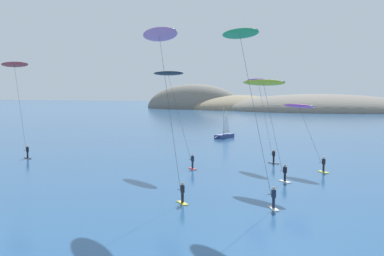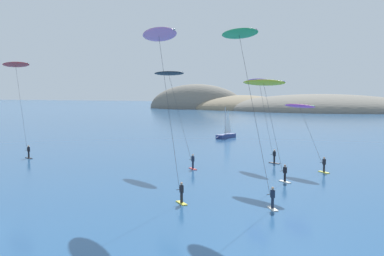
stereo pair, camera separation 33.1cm
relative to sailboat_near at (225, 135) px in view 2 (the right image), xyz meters
The scene contains 9 objects.
headland_island 123.89m from the sailboat_near, 95.07° to the left, with size 120.12×57.11×22.19m.
sailboat_near is the anchor object (origin of this frame).
kitesurfer_red 39.26m from the sailboat_near, 122.77° to the right, with size 6.44×3.74×12.60m.
kitesurfer_pink 49.11m from the sailboat_near, 82.80° to the right, with size 6.38×6.21×14.16m.
kitesurfer_yellow 40.27m from the sailboat_near, 70.38° to the right, with size 5.79×4.31×10.03m.
kitesurfer_green 49.35m from the sailboat_near, 74.62° to the right, with size 6.29×6.76×13.97m.
kitesurfer_magenta 34.26m from the sailboat_near, 61.36° to the right, with size 5.81×5.30×7.37m.
kitesurfer_purple 28.45m from the sailboat_near, 66.84° to the right, with size 5.34×5.26×10.36m.
kitesurfer_black 32.98m from the sailboat_near, 88.02° to the right, with size 7.35×5.73×11.16m.
Camera 2 is at (23.65, -22.72, 9.06)m, focal length 45.00 mm.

